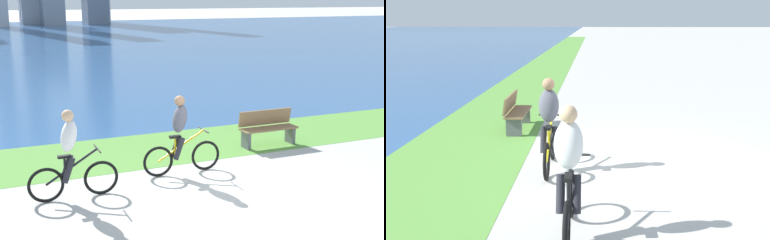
{
  "view_description": "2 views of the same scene",
  "coord_description": "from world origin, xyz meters",
  "views": [
    {
      "loc": [
        -4.2,
        -8.03,
        3.68
      ],
      "look_at": [
        -0.14,
        1.41,
        1.2
      ],
      "focal_mm": 47.66,
      "sensor_mm": 36.0,
      "label": 1
    },
    {
      "loc": [
        -7.54,
        0.78,
        2.69
      ],
      "look_at": [
        -0.31,
        1.06,
        0.94
      ],
      "focal_mm": 38.86,
      "sensor_mm": 36.0,
      "label": 2
    }
  ],
  "objects": [
    {
      "name": "ground_plane",
      "position": [
        0.0,
        0.0,
        0.0
      ],
      "size": [
        300.0,
        300.0,
        0.0
      ],
      "primitive_type": "plane",
      "color": "#B2AFA8"
    },
    {
      "name": "cyclist_lead",
      "position": [
        -0.33,
        1.57,
        0.84
      ],
      "size": [
        1.75,
        0.52,
        1.7
      ],
      "color": "black",
      "rests_on": "ground"
    },
    {
      "name": "bench_near_path",
      "position": [
        2.51,
        2.71,
        0.45
      ],
      "size": [
        1.5,
        0.47,
        0.9
      ],
      "color": "olive",
      "rests_on": "ground"
    },
    {
      "name": "cyclist_trailing",
      "position": [
        -2.72,
        1.08,
        0.84
      ],
      "size": [
        1.69,
        0.52,
        1.71
      ],
      "color": "black",
      "rests_on": "ground"
    },
    {
      "name": "grass_strip_bayside",
      "position": [
        0.0,
        3.53,
        0.0
      ],
      "size": [
        120.0,
        2.82,
        0.01
      ],
      "primitive_type": "cube",
      "color": "#59933D",
      "rests_on": "ground"
    },
    {
      "name": "bay_water_surface",
      "position": [
        0.0,
        39.99,
        0.0
      ],
      "size": [
        300.0,
        70.09,
        0.0
      ],
      "primitive_type": "cube",
      "color": "#2D568C",
      "rests_on": "ground"
    }
  ]
}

